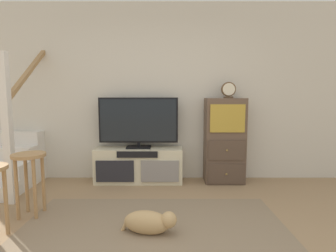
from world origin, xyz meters
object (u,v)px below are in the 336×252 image
object	(u,v)px
bar_stool_far	(30,170)
television	(139,121)
desk_clock	(229,90)
dog	(150,222)
side_cabinet	(224,141)
media_console	(139,165)

from	to	relation	value
bar_stool_far	television	bearing A→B (deg)	47.96
desk_clock	bar_stool_far	xyz separation A→B (m)	(-2.36, -1.12, -0.87)
dog	side_cabinet	bearing A→B (deg)	56.27
television	dog	size ratio (longest dim) A/B	2.18
side_cabinet	dog	distance (m)	1.90
side_cabinet	bar_stool_far	world-z (taller)	side_cabinet
bar_stool_far	dog	world-z (taller)	bar_stool_far
side_cabinet	bar_stool_far	distance (m)	2.59
desk_clock	bar_stool_far	bearing A→B (deg)	-154.59
bar_stool_far	dog	distance (m)	1.42
desk_clock	dog	world-z (taller)	desk_clock
media_console	television	world-z (taller)	television
media_console	desk_clock	bearing A→B (deg)	-0.21
television	bar_stool_far	distance (m)	1.60
side_cabinet	dog	size ratio (longest dim) A/B	2.35
desk_clock	dog	size ratio (longest dim) A/B	0.43
media_console	dog	size ratio (longest dim) A/B	2.41
media_console	dog	distance (m)	1.54
television	dog	xyz separation A→B (m)	(0.27, -1.53, -0.80)
desk_clock	dog	bearing A→B (deg)	-125.01
television	side_cabinet	size ratio (longest dim) A/B	0.93
television	desk_clock	world-z (taller)	desk_clock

